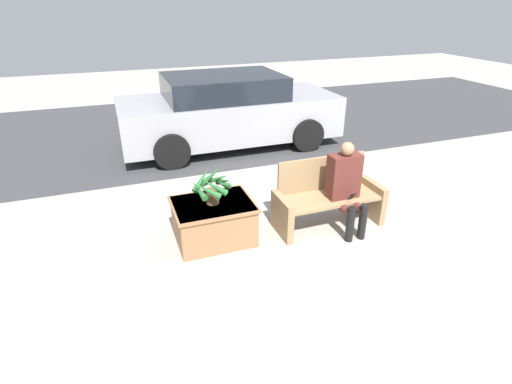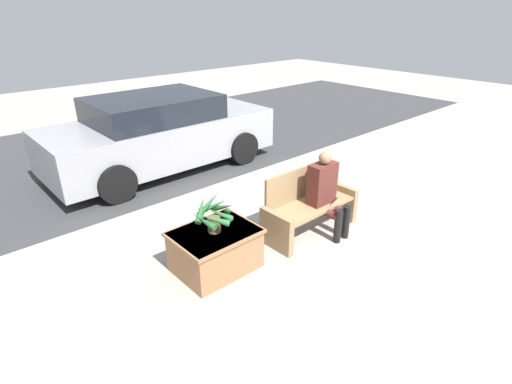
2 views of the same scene
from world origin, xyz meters
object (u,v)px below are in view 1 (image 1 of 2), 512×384
object	(u,v)px
bench	(327,197)
potted_plant	(212,186)
parked_car	(228,111)
person_seated	(346,184)
planter_box	(214,220)

from	to	relation	value
bench	potted_plant	distance (m)	1.61
bench	parked_car	bearing A→B (deg)	95.07
bench	parked_car	world-z (taller)	parked_car
parked_car	potted_plant	bearing A→B (deg)	-109.64
bench	person_seated	xyz separation A→B (m)	(0.16, -0.18, 0.25)
person_seated	potted_plant	distance (m)	1.75
person_seated	potted_plant	size ratio (longest dim) A/B	2.20
person_seated	parked_car	bearing A→B (deg)	97.16
bench	parked_car	distance (m)	3.63
planter_box	parked_car	distance (m)	3.72
person_seated	parked_car	distance (m)	3.81
planter_box	potted_plant	bearing A→B (deg)	-9.09
planter_box	parked_car	size ratio (longest dim) A/B	0.23
person_seated	planter_box	distance (m)	1.79
bench	person_seated	size ratio (longest dim) A/B	1.22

